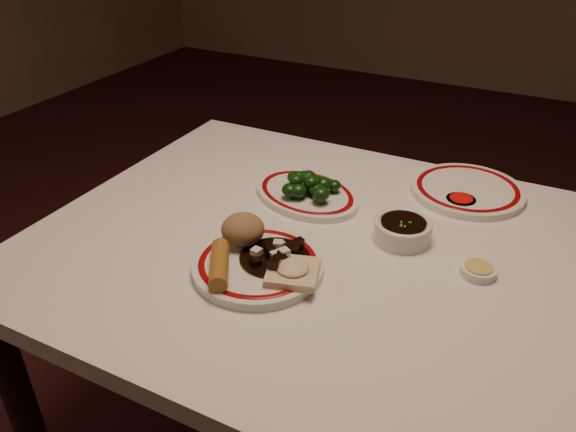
{
  "coord_description": "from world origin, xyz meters",
  "views": [
    {
      "loc": [
        0.31,
        -0.85,
        1.36
      ],
      "look_at": [
        -0.11,
        -0.02,
        0.8
      ],
      "focal_mm": 35.0,
      "sensor_mm": 36.0,
      "label": 1
    }
  ],
  "objects_px": {
    "main_plate": "(258,265)",
    "broccoli_pile": "(309,185)",
    "dining_table": "(340,285)",
    "broccoli_plate": "(307,194)",
    "rice_mound": "(243,229)",
    "stirfry_heap": "(276,255)",
    "spring_roll": "(219,265)",
    "soy_bowl": "(402,231)",
    "fried_wonton": "(293,271)"
  },
  "relations": [
    {
      "from": "stirfry_heap",
      "to": "broccoli_plate",
      "type": "relative_size",
      "value": 0.42
    },
    {
      "from": "broccoli_plate",
      "to": "broccoli_pile",
      "type": "bearing_deg",
      "value": -45.45
    },
    {
      "from": "dining_table",
      "to": "rice_mound",
      "type": "relative_size",
      "value": 14.66
    },
    {
      "from": "stirfry_heap",
      "to": "broccoli_plate",
      "type": "xyz_separation_m",
      "value": [
        -0.06,
        0.26,
        -0.02
      ]
    },
    {
      "from": "main_plate",
      "to": "fried_wonton",
      "type": "relative_size",
      "value": 2.57
    },
    {
      "from": "dining_table",
      "to": "main_plate",
      "type": "relative_size",
      "value": 4.28
    },
    {
      "from": "main_plate",
      "to": "fried_wonton",
      "type": "height_order",
      "value": "fried_wonton"
    },
    {
      "from": "spring_roll",
      "to": "main_plate",
      "type": "bearing_deg",
      "value": 22.04
    },
    {
      "from": "dining_table",
      "to": "rice_mound",
      "type": "bearing_deg",
      "value": -150.31
    },
    {
      "from": "main_plate",
      "to": "stirfry_heap",
      "type": "distance_m",
      "value": 0.04
    },
    {
      "from": "rice_mound",
      "to": "broccoli_plate",
      "type": "distance_m",
      "value": 0.25
    },
    {
      "from": "fried_wonton",
      "to": "soy_bowl",
      "type": "xyz_separation_m",
      "value": [
        0.13,
        0.22,
        -0.01
      ]
    },
    {
      "from": "fried_wonton",
      "to": "broccoli_pile",
      "type": "relative_size",
      "value": 0.88
    },
    {
      "from": "fried_wonton",
      "to": "soy_bowl",
      "type": "height_order",
      "value": "same"
    },
    {
      "from": "dining_table",
      "to": "broccoli_pile",
      "type": "distance_m",
      "value": 0.23
    },
    {
      "from": "spring_roll",
      "to": "broccoli_pile",
      "type": "height_order",
      "value": "broccoli_pile"
    },
    {
      "from": "fried_wonton",
      "to": "soy_bowl",
      "type": "relative_size",
      "value": 0.98
    },
    {
      "from": "dining_table",
      "to": "fried_wonton",
      "type": "xyz_separation_m",
      "value": [
        -0.03,
        -0.14,
        0.12
      ]
    },
    {
      "from": "spring_roll",
      "to": "broccoli_plate",
      "type": "height_order",
      "value": "spring_roll"
    },
    {
      "from": "spring_roll",
      "to": "broccoli_pile",
      "type": "distance_m",
      "value": 0.33
    },
    {
      "from": "main_plate",
      "to": "spring_roll",
      "type": "height_order",
      "value": "spring_roll"
    },
    {
      "from": "dining_table",
      "to": "broccoli_pile",
      "type": "bearing_deg",
      "value": 134.52
    },
    {
      "from": "rice_mound",
      "to": "stirfry_heap",
      "type": "bearing_deg",
      "value": -14.54
    },
    {
      "from": "rice_mound",
      "to": "broccoli_pile",
      "type": "xyz_separation_m",
      "value": [
        0.03,
        0.23,
        -0.01
      ]
    },
    {
      "from": "spring_roll",
      "to": "rice_mound",
      "type": "bearing_deg",
      "value": 65.88
    },
    {
      "from": "broccoli_pile",
      "to": "dining_table",
      "type": "bearing_deg",
      "value": -45.48
    },
    {
      "from": "stirfry_heap",
      "to": "dining_table",
      "type": "bearing_deg",
      "value": 54.36
    },
    {
      "from": "dining_table",
      "to": "broccoli_plate",
      "type": "height_order",
      "value": "broccoli_plate"
    },
    {
      "from": "stirfry_heap",
      "to": "broccoli_pile",
      "type": "distance_m",
      "value": 0.26
    },
    {
      "from": "broccoli_pile",
      "to": "rice_mound",
      "type": "bearing_deg",
      "value": -97.33
    },
    {
      "from": "fried_wonton",
      "to": "soy_bowl",
      "type": "distance_m",
      "value": 0.26
    },
    {
      "from": "main_plate",
      "to": "spring_roll",
      "type": "xyz_separation_m",
      "value": [
        -0.04,
        -0.06,
        0.02
      ]
    },
    {
      "from": "soy_bowl",
      "to": "dining_table",
      "type": "bearing_deg",
      "value": -140.07
    },
    {
      "from": "rice_mound",
      "to": "fried_wonton",
      "type": "height_order",
      "value": "rice_mound"
    },
    {
      "from": "stirfry_heap",
      "to": "spring_roll",
      "type": "bearing_deg",
      "value": -131.69
    },
    {
      "from": "dining_table",
      "to": "rice_mound",
      "type": "xyz_separation_m",
      "value": [
        -0.16,
        -0.09,
        0.14
      ]
    },
    {
      "from": "main_plate",
      "to": "stirfry_heap",
      "type": "bearing_deg",
      "value": 38.53
    },
    {
      "from": "main_plate",
      "to": "rice_mound",
      "type": "xyz_separation_m",
      "value": [
        -0.06,
        0.04,
        0.04
      ]
    },
    {
      "from": "dining_table",
      "to": "soy_bowl",
      "type": "xyz_separation_m",
      "value": [
        0.09,
        0.08,
        0.11
      ]
    },
    {
      "from": "broccoli_pile",
      "to": "main_plate",
      "type": "bearing_deg",
      "value": -84.6
    },
    {
      "from": "rice_mound",
      "to": "broccoli_pile",
      "type": "bearing_deg",
      "value": 82.67
    },
    {
      "from": "rice_mound",
      "to": "broccoli_plate",
      "type": "height_order",
      "value": "rice_mound"
    },
    {
      "from": "main_plate",
      "to": "soy_bowl",
      "type": "xyz_separation_m",
      "value": [
        0.2,
        0.21,
        0.01
      ]
    },
    {
      "from": "main_plate",
      "to": "soy_bowl",
      "type": "distance_m",
      "value": 0.3
    },
    {
      "from": "soy_bowl",
      "to": "broccoli_plate",
      "type": "bearing_deg",
      "value": 163.83
    },
    {
      "from": "rice_mound",
      "to": "broccoli_plate",
      "type": "bearing_deg",
      "value": 85.67
    },
    {
      "from": "spring_roll",
      "to": "soy_bowl",
      "type": "distance_m",
      "value": 0.37
    },
    {
      "from": "rice_mound",
      "to": "broccoli_pile",
      "type": "distance_m",
      "value": 0.23
    },
    {
      "from": "main_plate",
      "to": "broccoli_pile",
      "type": "relative_size",
      "value": 2.27
    },
    {
      "from": "broccoli_pile",
      "to": "stirfry_heap",
      "type": "bearing_deg",
      "value": -78.28
    }
  ]
}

